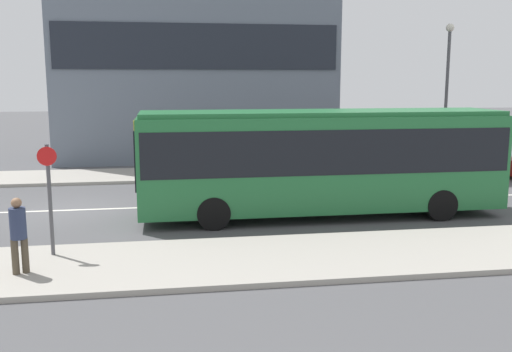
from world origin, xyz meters
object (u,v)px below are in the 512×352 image
object	(u,v)px
pedestrian_near_stop	(18,231)
street_lamp	(447,81)
city_bus	(321,156)
parked_car_0	(441,165)
bus_stop_sign	(49,191)

from	to	relation	value
pedestrian_near_stop	street_lamp	bearing A→B (deg)	-165.31
pedestrian_near_stop	city_bus	bearing A→B (deg)	-172.37
parked_car_0	pedestrian_near_stop	bearing A→B (deg)	-145.55
parked_car_0	street_lamp	size ratio (longest dim) A/B	0.62
bus_stop_sign	city_bus	bearing A→B (deg)	23.67
city_bus	bus_stop_sign	world-z (taller)	city_bus
pedestrian_near_stop	street_lamp	size ratio (longest dim) A/B	0.25
city_bus	street_lamp	xyz separation A→B (m)	(7.77, 7.24, 2.24)
city_bus	parked_car_0	world-z (taller)	city_bus
bus_stop_sign	street_lamp	xyz separation A→B (m)	(15.21, 10.51, 2.47)
street_lamp	city_bus	bearing A→B (deg)	-137.00
city_bus	street_lamp	world-z (taller)	street_lamp
city_bus	street_lamp	bearing A→B (deg)	39.48
city_bus	pedestrian_near_stop	bearing A→B (deg)	-153.61
city_bus	bus_stop_sign	distance (m)	8.14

